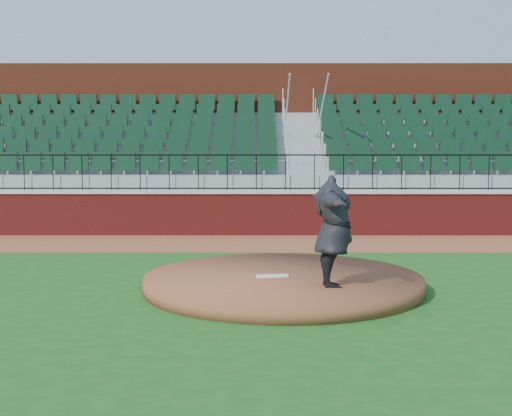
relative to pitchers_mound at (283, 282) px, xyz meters
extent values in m
plane|color=#174E16|center=(-0.49, 0.32, -0.12)|extent=(90.00, 90.00, 0.00)
cube|color=brown|center=(-0.49, 5.72, -0.12)|extent=(34.00, 3.20, 0.01)
cube|color=maroon|center=(-0.49, 7.32, 0.47)|extent=(34.00, 0.35, 1.20)
cube|color=#B7B7B7|center=(-0.49, 7.32, 1.12)|extent=(34.00, 0.45, 0.10)
cube|color=maroon|center=(-0.49, 12.84, 2.62)|extent=(34.00, 0.50, 5.50)
cylinder|color=brown|center=(0.00, 0.00, 0.00)|extent=(5.00, 5.00, 0.25)
cube|color=white|center=(-0.20, -0.15, 0.14)|extent=(0.58, 0.24, 0.04)
imported|color=black|center=(0.79, -0.95, 1.05)|extent=(0.81, 2.33, 1.86)
camera|label=1|loc=(-0.47, -12.06, 2.48)|focal=47.67mm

